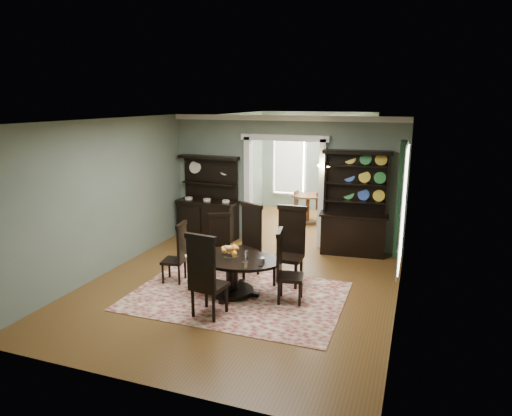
{
  "coord_description": "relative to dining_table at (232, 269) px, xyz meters",
  "views": [
    {
      "loc": [
        2.92,
        -7.1,
        3.34
      ],
      "look_at": [
        0.16,
        0.6,
        1.4
      ],
      "focal_mm": 32.0,
      "sensor_mm": 36.0,
      "label": 1
    }
  ],
  "objects": [
    {
      "name": "welsh_dresser",
      "position": [
        1.68,
        2.93,
        0.36
      ],
      "size": [
        1.51,
        0.67,
        2.29
      ],
      "rotation": [
        0.0,
        0.0,
        0.09
      ],
      "color": "black",
      "rests_on": "floor"
    },
    {
      "name": "parlor",
      "position": [
        0.01,
        5.71,
        1.05
      ],
      "size": [
        3.51,
        3.5,
        3.01
      ],
      "color": "brown",
      "rests_on": "ground"
    },
    {
      "name": "parlor_chair_right",
      "position": [
        0.57,
        5.02,
        0.02
      ],
      "size": [
        0.43,
        0.42,
        0.91
      ],
      "rotation": [
        0.0,
        0.0,
        -1.95
      ],
      "color": "#552C18",
      "rests_on": "parlor_floor"
    },
    {
      "name": "centerpiece",
      "position": [
        -0.02,
        -0.03,
        0.27
      ],
      "size": [
        1.48,
        0.95,
        0.24
      ],
      "color": "white",
      "rests_on": "dining_table"
    },
    {
      "name": "doorway_trim",
      "position": [
        0.01,
        3.18,
        1.15
      ],
      "size": [
        2.08,
        0.25,
        2.57
      ],
      "color": "silver",
      "rests_on": "floor"
    },
    {
      "name": "chair_far_mid",
      "position": [
        -0.07,
        1.0,
        0.27
      ],
      "size": [
        0.68,
        0.66,
        1.4
      ],
      "rotation": [
        0.0,
        0.0,
        2.71
      ],
      "color": "black",
      "rests_on": "rug"
    },
    {
      "name": "chair_end_right",
      "position": [
        0.95,
        0.01,
        0.19
      ],
      "size": [
        0.51,
        0.53,
        1.25
      ],
      "rotation": [
        0.0,
        0.0,
        -1.4
      ],
      "color": "black",
      "rests_on": "rug"
    },
    {
      "name": "room",
      "position": [
        0.01,
        0.23,
        1.11
      ],
      "size": [
        5.51,
        6.01,
        3.01
      ],
      "color": "brown",
      "rests_on": "ground"
    },
    {
      "name": "parlor_chair_left",
      "position": [
        -0.3,
        5.11,
        0.01
      ],
      "size": [
        0.38,
        0.38,
        0.9
      ],
      "rotation": [
        0.0,
        0.0,
        1.5
      ],
      "color": "#552C18",
      "rests_on": "parlor_floor"
    },
    {
      "name": "rug",
      "position": [
        0.12,
        -0.07,
        -0.46
      ],
      "size": [
        3.64,
        2.53,
        0.01
      ],
      "primitive_type": "cube",
      "rotation": [
        0.0,
        0.0,
        0.0
      ],
      "color": "maroon",
      "rests_on": "floor"
    },
    {
      "name": "right_window",
      "position": [
        2.7,
        1.11,
        1.13
      ],
      "size": [
        0.15,
        1.47,
        2.12
      ],
      "color": "white",
      "rests_on": "wall_right"
    },
    {
      "name": "parlor_table",
      "position": [
        0.13,
        5.09,
        0.06
      ],
      "size": [
        0.87,
        0.87,
        0.81
      ],
      "color": "#552C18",
      "rests_on": "parlor_floor"
    },
    {
      "name": "dining_table",
      "position": [
        0.0,
        0.0,
        0.0
      ],
      "size": [
        1.77,
        1.67,
        0.67
      ],
      "rotation": [
        0.0,
        0.0,
        -0.06
      ],
      "color": "black",
      "rests_on": "rug"
    },
    {
      "name": "chair_far_right",
      "position": [
        0.8,
        0.88,
        0.29
      ],
      "size": [
        0.56,
        0.51,
        1.45
      ],
      "rotation": [
        0.0,
        0.0,
        3.14
      ],
      "color": "black",
      "rests_on": "rug"
    },
    {
      "name": "wall_sconce",
      "position": [
        0.96,
        3.03,
        1.42
      ],
      "size": [
        0.27,
        0.21,
        0.21
      ],
      "color": "gold",
      "rests_on": "back_wall_right"
    },
    {
      "name": "chair_far_left",
      "position": [
        -0.65,
        0.94,
        0.15
      ],
      "size": [
        0.56,
        0.55,
        1.17
      ],
      "rotation": [
        0.0,
        0.0,
        3.56
      ],
      "color": "black",
      "rests_on": "rug"
    },
    {
      "name": "sideboard",
      "position": [
        -1.85,
        2.94,
        0.24
      ],
      "size": [
        1.58,
        0.66,
        2.03
      ],
      "rotation": [
        0.0,
        0.0,
        -0.08
      ],
      "color": "black",
      "rests_on": "floor"
    },
    {
      "name": "chair_near",
      "position": [
        -0.03,
        -0.99,
        0.26
      ],
      "size": [
        0.57,
        0.55,
        1.39
      ],
      "rotation": [
        0.0,
        0.0,
        -0.13
      ],
      "color": "black",
      "rests_on": "rug"
    },
    {
      "name": "chair_end_left",
      "position": [
        -1.14,
        0.16,
        0.14
      ],
      "size": [
        0.46,
        0.48,
        1.15
      ],
      "rotation": [
        0.0,
        0.0,
        1.71
      ],
      "color": "black",
      "rests_on": "rug"
    }
  ]
}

